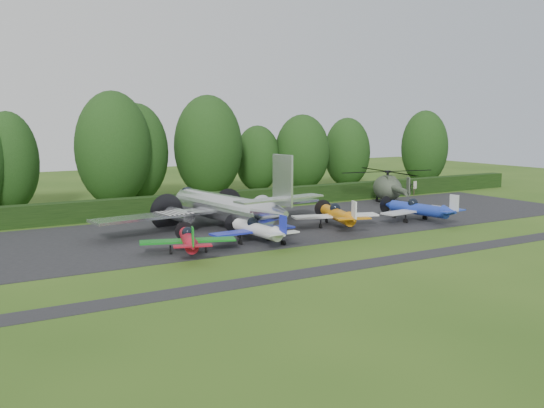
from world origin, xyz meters
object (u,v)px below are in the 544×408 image
transport_plane (223,207)px  light_plane_blue (418,209)px  helicopter (388,186)px  sign_board (420,185)px  light_plane_red (188,240)px  light_plane_orange (337,215)px  light_plane_white (257,229)px

transport_plane → light_plane_blue: (17.82, -5.76, -0.77)m
helicopter → sign_board: bearing=0.4°
light_plane_red → light_plane_orange: (15.64, 2.94, 0.16)m
light_plane_blue → sign_board: bearing=54.2°
transport_plane → light_plane_orange: transport_plane is taller
transport_plane → sign_board: (33.45, 10.15, -0.85)m
light_plane_red → sign_board: 43.68m
sign_board → transport_plane: bearing=-145.2°
sign_board → light_plane_blue: bearing=-116.6°
light_plane_orange → light_plane_blue: bearing=-24.2°
light_plane_red → light_plane_blue: bearing=-13.7°
helicopter → light_plane_white: bearing=-178.0°
light_plane_white → sign_board: bearing=30.3°
light_plane_blue → light_plane_red: bearing=-167.2°
light_plane_white → light_plane_blue: bearing=6.8°
helicopter → transport_plane: bearing=168.5°
light_plane_orange → sign_board: light_plane_orange is taller
light_plane_red → light_plane_white: 6.19m
transport_plane → light_plane_white: (-0.37, -6.70, -0.88)m
light_plane_orange → sign_board: size_ratio=2.65×
sign_board → light_plane_white: bearing=-135.6°
transport_plane → light_plane_blue: bearing=-10.7°
light_plane_orange → light_plane_blue: (8.69, -1.21, 0.01)m
transport_plane → helicopter: (24.08, 5.73, -0.01)m
light_plane_red → sign_board: (39.96, 17.64, 0.09)m
light_plane_white → sign_board: 37.79m
transport_plane → light_plane_blue: transport_plane is taller
transport_plane → helicopter: size_ratio=1.66×
light_plane_red → light_plane_white: light_plane_white is taller
light_plane_red → light_plane_blue: light_plane_blue is taller
light_plane_white → helicopter: bearing=30.8°
transport_plane → light_plane_blue: 18.74m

